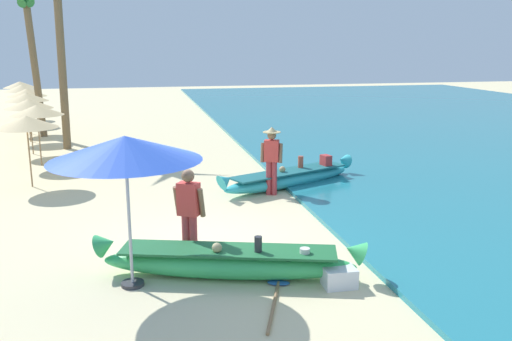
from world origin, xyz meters
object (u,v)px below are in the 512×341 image
patio_umbrella_large (125,149)px  cooler_box (339,277)px  boat_green_foreground (229,262)px  person_tourist_customer (189,211)px  palm_tree_tall_inland (28,14)px  boat_cyan_midground (290,178)px  palm_tree_leaning_seaward (58,3)px  paddle (275,297)px  person_vendor_hatted (272,156)px

patio_umbrella_large → cooler_box: bearing=-13.0°
boat_green_foreground → person_tourist_customer: 1.15m
boat_green_foreground → palm_tree_tall_inland: (-5.31, 15.48, 4.63)m
patio_umbrella_large → cooler_box: (3.18, -0.74, -2.05)m
boat_cyan_midground → palm_tree_leaning_seaward: size_ratio=0.65×
palm_tree_tall_inland → paddle: (5.86, -16.40, -4.87)m
patio_umbrella_large → palm_tree_tall_inland: size_ratio=0.39×
palm_tree_leaning_seaward → boat_green_foreground: bearing=-73.0°
person_tourist_customer → patio_umbrella_large: (-0.99, -0.73, 1.26)m
cooler_box → palm_tree_tall_inland: bearing=114.8°
palm_tree_tall_inland → cooler_box: bearing=-66.8°
patio_umbrella_large → cooler_box: size_ratio=4.72×
boat_green_foreground → boat_cyan_midground: boat_cyan_midground is taller
patio_umbrella_large → paddle: (2.09, -0.94, -2.17)m
palm_tree_leaning_seaward → paddle: bearing=-71.9°
boat_cyan_midground → cooler_box: (-0.93, -6.09, -0.10)m
boat_cyan_midground → palm_tree_leaning_seaward: (-6.36, 7.00, 4.85)m
boat_cyan_midground → palm_tree_tall_inland: 13.63m
boat_cyan_midground → palm_tree_leaning_seaward: palm_tree_leaning_seaward is taller
boat_green_foreground → cooler_box: bearing=-23.7°
patio_umbrella_large → palm_tree_tall_inland: (-3.77, 15.46, 2.70)m
boat_cyan_midground → palm_tree_tall_inland: (-7.88, 10.10, 4.65)m
boat_cyan_midground → person_tourist_customer: 5.62m
patio_umbrella_large → boat_green_foreground: bearing=-0.6°
palm_tree_tall_inland → palm_tree_leaning_seaward: (1.52, -3.10, 0.21)m
cooler_box → boat_cyan_midground: bearing=82.9°
cooler_box → paddle: 1.12m
boat_green_foreground → palm_tree_leaning_seaward: 13.82m
palm_tree_tall_inland → boat_green_foreground: bearing=-71.1°
palm_tree_tall_inland → palm_tree_leaning_seaward: palm_tree_leaning_seaward is taller
person_tourist_customer → palm_tree_leaning_seaward: 12.76m
patio_umbrella_large → palm_tree_leaning_seaward: (-2.25, 12.36, 2.90)m
person_vendor_hatted → palm_tree_leaning_seaward: bearing=126.7°
person_vendor_hatted → patio_umbrella_large: 5.97m
boat_cyan_midground → palm_tree_leaning_seaward: bearing=132.3°
person_vendor_hatted → palm_tree_tall_inland: 13.51m
palm_tree_leaning_seaward → paddle: size_ratio=3.93×
boat_cyan_midground → person_vendor_hatted: size_ratio=2.43×
palm_tree_leaning_seaward → person_tourist_customer: bearing=-74.4°
palm_tree_leaning_seaward → person_vendor_hatted: bearing=-53.3°
patio_umbrella_large → person_vendor_hatted: bearing=53.8°
boat_green_foreground → person_vendor_hatted: size_ratio=2.52×
paddle → boat_green_foreground: bearing=120.8°
boat_cyan_midground → palm_tree_tall_inland: size_ratio=0.68×
cooler_box → person_vendor_hatted: bearing=88.7°
paddle → palm_tree_tall_inland: bearing=109.7°
palm_tree_tall_inland → paddle: size_ratio=3.74×
palm_tree_leaning_seaward → cooler_box: 15.02m
boat_cyan_midground → person_vendor_hatted: (-0.66, -0.63, 0.75)m
person_tourist_customer → paddle: bearing=-56.7°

